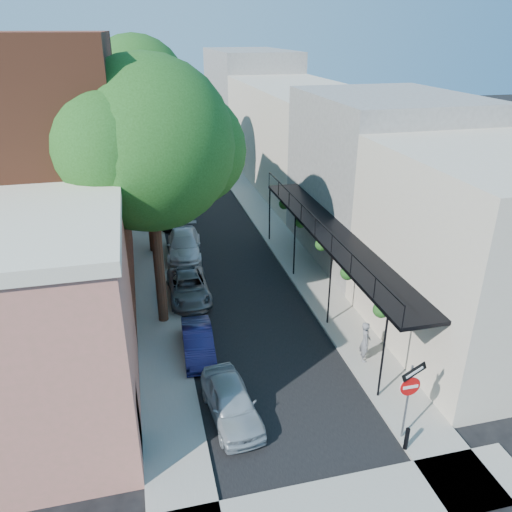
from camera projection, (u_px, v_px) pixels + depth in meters
ground at (320, 483)px, 14.59m from camera, size 160.00×160.00×0.00m
road_surface at (193, 190)px, 41.09m from camera, size 6.00×64.00×0.01m
sidewalk_left at (143, 192)px, 40.21m from camera, size 2.00×64.00×0.12m
sidewalk_right at (240, 186)px, 41.93m from camera, size 2.00×64.00×0.12m
sidewalk_cross at (333, 510)px, 13.68m from camera, size 12.00×2.00×0.12m
buildings_left at (63, 138)px, 35.95m from camera, size 10.10×59.10×12.00m
buildings_right at (301, 132)px, 40.74m from camera, size 9.80×55.00×10.00m
sign_post at (410, 389)px, 15.28m from camera, size 0.89×0.17×2.99m
bollard at (407, 439)px, 15.46m from camera, size 0.14×0.14×0.80m
oak_near at (159, 146)px, 19.65m from camera, size 7.48×6.80×11.42m
oak_mid at (150, 131)px, 27.03m from camera, size 6.60×6.00×10.20m
oak_far at (143, 89)px, 34.53m from camera, size 7.70×7.00×11.90m
parked_car_a at (231, 402)px, 16.82m from camera, size 1.84×3.85×1.27m
parked_car_b at (198, 342)px, 20.13m from camera, size 1.34×3.45×1.12m
parked_car_c at (189, 287)px, 24.38m from camera, size 1.97×4.19×1.16m
parked_car_d at (184, 245)px, 28.89m from camera, size 2.36×4.83×1.35m
parked_car_e at (168, 216)px, 33.53m from camera, size 1.75×3.63×1.19m
pedestrian at (365, 341)px, 19.47m from camera, size 0.58×0.72×1.70m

